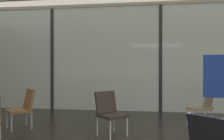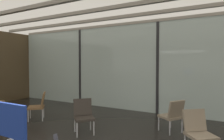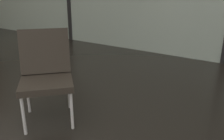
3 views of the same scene
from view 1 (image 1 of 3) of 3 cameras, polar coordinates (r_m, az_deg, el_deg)
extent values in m
cube|color=#A3B7B2|center=(7.83, 11.07, 2.66)|extent=(14.00, 0.08, 3.30)
cube|color=black|center=(8.42, -13.48, 2.49)|extent=(0.10, 0.12, 3.30)
cube|color=black|center=(7.83, 11.07, 2.66)|extent=(0.10, 0.12, 3.30)
cube|color=gray|center=(8.08, 11.09, 14.81)|extent=(13.72, 0.12, 0.10)
ellipsoid|color=silver|center=(13.03, 10.12, 4.28)|extent=(11.98, 4.45, 4.45)
sphere|color=#9D9DA0|center=(13.99, -13.13, 4.00)|extent=(2.45, 2.45, 2.45)
sphere|color=black|center=(11.39, -6.48, 6.53)|extent=(0.28, 0.28, 0.28)
sphere|color=black|center=(11.19, -1.99, 6.64)|extent=(0.28, 0.28, 0.28)
sphere|color=black|center=(11.06, 2.63, 6.71)|extent=(0.28, 0.28, 0.28)
sphere|color=black|center=(11.01, 7.33, 6.74)|extent=(0.28, 0.28, 0.28)
sphere|color=black|center=(11.03, 12.04, 6.73)|extent=(0.28, 0.28, 0.28)
sphere|color=black|center=(11.12, 16.70, 6.67)|extent=(0.28, 0.28, 0.28)
cylinder|color=#BCBCC1|center=(5.14, -24.35, -12.63)|extent=(0.03, 0.03, 0.37)
cube|color=brown|center=(5.93, -20.54, -8.76)|extent=(0.68, 0.68, 0.06)
cube|color=brown|center=(5.95, -18.53, -6.29)|extent=(0.43, 0.44, 0.44)
cylinder|color=#BCBCC1|center=(6.12, -22.98, -10.53)|extent=(0.03, 0.03, 0.37)
cylinder|color=#BCBCC1|center=(5.71, -22.07, -11.30)|extent=(0.03, 0.03, 0.37)
cylinder|color=#BCBCC1|center=(6.22, -19.13, -10.34)|extent=(0.03, 0.03, 0.37)
cylinder|color=#BCBCC1|center=(5.82, -17.97, -11.07)|extent=(0.03, 0.03, 0.37)
cube|color=#28231E|center=(4.99, 0.05, -10.46)|extent=(0.68, 0.68, 0.06)
cube|color=#28231E|center=(5.12, -1.46, -7.35)|extent=(0.43, 0.45, 0.44)
cylinder|color=#BCBCC1|center=(4.75, -0.37, -13.68)|extent=(0.03, 0.03, 0.37)
cylinder|color=#BCBCC1|center=(5.01, 3.51, -12.93)|extent=(0.03, 0.03, 0.37)
cylinder|color=#BCBCC1|center=(5.08, -3.37, -12.75)|extent=(0.03, 0.03, 0.37)
cylinder|color=#BCBCC1|center=(5.32, 0.42, -12.14)|extent=(0.03, 0.03, 0.37)
cube|color=black|center=(2.75, 21.77, -14.12)|extent=(0.45, 0.43, 0.44)
cube|color=#7F705B|center=(6.27, 19.50, -8.25)|extent=(0.67, 0.67, 0.06)
cube|color=#7F705B|center=(6.16, 21.36, -6.07)|extent=(0.39, 0.48, 0.44)
cylinder|color=#BCBCC1|center=(6.58, 18.51, -9.74)|extent=(0.03, 0.03, 0.37)
cylinder|color=#BCBCC1|center=(6.20, 16.91, -10.36)|extent=(0.03, 0.03, 0.37)
cylinder|color=#BCBCC1|center=(6.42, 21.99, -10.00)|extent=(0.03, 0.03, 0.37)
cylinder|color=#BCBCC1|center=(6.04, 20.57, -10.66)|extent=(0.03, 0.03, 0.37)
camera|label=2|loc=(2.52, 79.23, 10.91)|focal=31.49mm
camera|label=3|loc=(3.57, 24.48, -0.71)|focal=39.06mm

